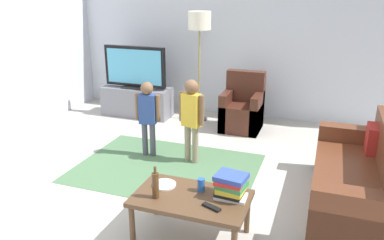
{
  "coord_description": "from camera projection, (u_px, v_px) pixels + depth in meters",
  "views": [
    {
      "loc": [
        1.45,
        -3.45,
        2.14
      ],
      "look_at": [
        0.0,
        0.6,
        0.65
      ],
      "focal_mm": 36.11,
      "sensor_mm": 36.0,
      "label": 1
    }
  ],
  "objects": [
    {
      "name": "tv_stand",
      "position": [
        137.0,
        102.0,
        6.71
      ],
      "size": [
        1.2,
        0.44,
        0.5
      ],
      "color": "slate",
      "rests_on": "ground"
    },
    {
      "name": "tv",
      "position": [
        135.0,
        68.0,
        6.5
      ],
      "size": [
        1.1,
        0.28,
        0.71
      ],
      "color": "black",
      "rests_on": "tv_stand"
    },
    {
      "name": "wall_back",
      "position": [
        240.0,
        37.0,
        6.46
      ],
      "size": [
        6.0,
        0.12,
        2.7
      ],
      "primitive_type": "cube",
      "color": "silver",
      "rests_on": "ground"
    },
    {
      "name": "ground",
      "position": [
        174.0,
        193.0,
        4.23
      ],
      "size": [
        7.8,
        7.8,
        0.0
      ],
      "primitive_type": "plane",
      "color": "#B2ADA3"
    },
    {
      "name": "area_rug",
      "position": [
        166.0,
        168.0,
        4.81
      ],
      "size": [
        2.2,
        1.6,
        0.01
      ],
      "primitive_type": "cube",
      "color": "#4C724C",
      "rests_on": "ground"
    },
    {
      "name": "bottle",
      "position": [
        156.0,
        185.0,
        3.28
      ],
      "size": [
        0.06,
        0.06,
        0.29
      ],
      "color": "#4C3319",
      "rests_on": "coffee_table"
    },
    {
      "name": "plate",
      "position": [
        164.0,
        185.0,
        3.52
      ],
      "size": [
        0.22,
        0.22,
        0.02
      ],
      "color": "white",
      "rests_on": "coffee_table"
    },
    {
      "name": "coffee_table",
      "position": [
        191.0,
        201.0,
        3.36
      ],
      "size": [
        1.0,
        0.6,
        0.42
      ],
      "color": "#513823",
      "rests_on": "ground"
    },
    {
      "name": "couch",
      "position": [
        364.0,
        183.0,
        3.83
      ],
      "size": [
        0.8,
        1.8,
        0.86
      ],
      "color": "brown",
      "rests_on": "ground"
    },
    {
      "name": "book_stack",
      "position": [
        231.0,
        186.0,
        3.29
      ],
      "size": [
        0.28,
        0.25,
        0.21
      ],
      "color": "white",
      "rests_on": "coffee_table"
    },
    {
      "name": "floor_lamp",
      "position": [
        199.0,
        27.0,
        6.08
      ],
      "size": [
        0.36,
        0.36,
        1.78
      ],
      "color": "#262626",
      "rests_on": "ground"
    },
    {
      "name": "tv_remote",
      "position": [
        211.0,
        207.0,
        3.16
      ],
      "size": [
        0.18,
        0.11,
        0.02
      ],
      "primitive_type": "cube",
      "rotation": [
        0.0,
        0.0,
        -0.38
      ],
      "color": "black",
      "rests_on": "coffee_table"
    },
    {
      "name": "child_near_tv",
      "position": [
        148.0,
        112.0,
        4.98
      ],
      "size": [
        0.34,
        0.16,
        1.0
      ],
      "color": "#4C4C59",
      "rests_on": "ground"
    },
    {
      "name": "soda_can",
      "position": [
        201.0,
        185.0,
        3.41
      ],
      "size": [
        0.07,
        0.07,
        0.12
      ],
      "primitive_type": "cylinder",
      "color": "#2659B2",
      "rests_on": "coffee_table"
    },
    {
      "name": "armchair",
      "position": [
        242.0,
        110.0,
        6.06
      ],
      "size": [
        0.6,
        0.6,
        0.9
      ],
      "color": "#472319",
      "rests_on": "ground"
    },
    {
      "name": "child_center",
      "position": [
        191.0,
        114.0,
        4.78
      ],
      "size": [
        0.35,
        0.18,
        1.08
      ],
      "color": "gray",
      "rests_on": "ground"
    }
  ]
}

